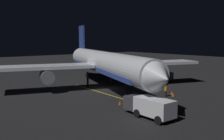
{
  "coord_description": "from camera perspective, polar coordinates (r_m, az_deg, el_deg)",
  "views": [
    {
      "loc": [
        25.84,
        33.81,
        8.49
      ],
      "look_at": [
        0.0,
        2.0,
        3.5
      ],
      "focal_mm": 41.22,
      "sensor_mm": 36.0,
      "label": 1
    }
  ],
  "objects": [
    {
      "name": "traffic_cone_under_wing",
      "position": [
        40.4,
        13.13,
        -5.01
      ],
      "size": [
        0.5,
        0.5,
        0.55
      ],
      "color": "#EA590F",
      "rests_on": "ground_plane"
    },
    {
      "name": "ground_plane",
      "position": [
        43.41,
        -1.67,
        -4.47
      ],
      "size": [
        180.0,
        180.0,
        0.2
      ],
      "primitive_type": "cube",
      "color": "black"
    },
    {
      "name": "airliner",
      "position": [
        43.34,
        -1.96,
        1.49
      ],
      "size": [
        36.64,
        38.65,
        11.33
      ],
      "color": "white",
      "rests_on": "ground_plane"
    },
    {
      "name": "ground_crew_worker",
      "position": [
        38.77,
        11.82,
        -4.52
      ],
      "size": [
        0.4,
        0.4,
        1.74
      ],
      "color": "black",
      "rests_on": "ground_plane"
    },
    {
      "name": "traffic_cone_near_left",
      "position": [
        33.34,
        1.77,
        -7.37
      ],
      "size": [
        0.5,
        0.5,
        0.55
      ],
      "color": "#EA590F",
      "rests_on": "ground_plane"
    },
    {
      "name": "apron_guide_stripe",
      "position": [
        39.09,
        -0.44,
        -5.6
      ],
      "size": [
        1.36,
        21.36,
        0.01
      ],
      "primitive_type": "cube",
      "rotation": [
        0.0,
        0.0,
        -0.05
      ],
      "color": "gold",
      "rests_on": "ground_plane"
    },
    {
      "name": "catering_truck",
      "position": [
        50.56,
        9.72,
        -1.47
      ],
      "size": [
        6.62,
        3.79,
        2.22
      ],
      "color": "maroon",
      "rests_on": "ground_plane"
    },
    {
      "name": "baggage_truck",
      "position": [
        28.27,
        8.4,
        -8.12
      ],
      "size": [
        2.43,
        6.26,
        2.23
      ],
      "color": "silver",
      "rests_on": "ground_plane"
    },
    {
      "name": "traffic_cone_near_right",
      "position": [
        39.13,
        13.41,
        -5.41
      ],
      "size": [
        0.5,
        0.5,
        0.55
      ],
      "color": "#EA590F",
      "rests_on": "ground_plane"
    }
  ]
}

